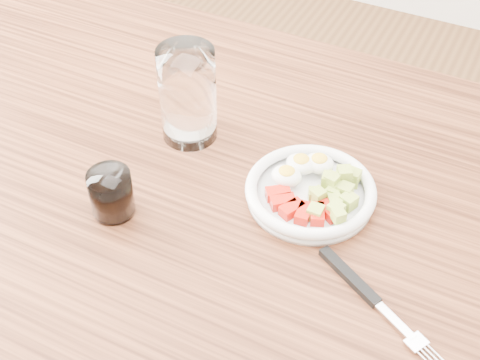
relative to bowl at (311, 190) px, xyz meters
name	(u,v)px	position (x,y,z in m)	size (l,w,h in m)	color
dining_table	(243,246)	(-0.09, -0.05, -0.12)	(1.50, 0.90, 0.77)	brown
bowl	(311,190)	(0.00, 0.00, 0.00)	(0.19, 0.19, 0.04)	white
fork	(365,292)	(0.13, -0.13, -0.01)	(0.20, 0.12, 0.01)	black
water_glass	(188,95)	(-0.23, 0.05, 0.06)	(0.09, 0.09, 0.16)	white
coffee_glass	(111,194)	(-0.24, -0.15, 0.02)	(0.06, 0.06, 0.07)	white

